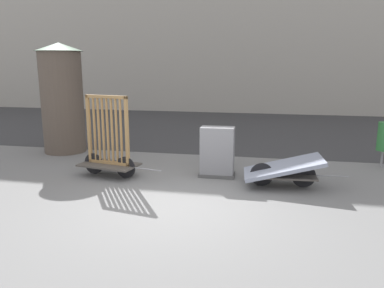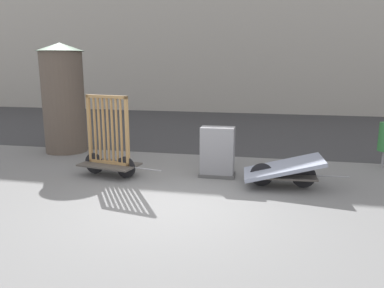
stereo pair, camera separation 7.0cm
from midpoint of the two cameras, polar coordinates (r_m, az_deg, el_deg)
name	(u,v)px [view 2 (the right image)]	position (r m, az deg, el deg)	size (l,w,h in m)	color
ground_plane	(175,206)	(7.22, -2.33, -9.44)	(60.00, 60.00, 0.00)	slate
road_strip	(228,128)	(15.77, 5.59, 2.47)	(56.00, 9.72, 0.01)	#38383A
building_facade	(244,1)	(22.63, 7.97, 20.75)	(48.00, 4.00, 12.11)	#B2ADA3
bike_cart_with_bedframe	(109,150)	(9.12, -12.31, -0.90)	(2.12, 1.01, 1.94)	#4C4742
bike_cart_with_mattress	(283,170)	(8.42, 13.94, -3.80)	(2.26, 1.11, 0.69)	#4C4742
utility_cabinet	(217,154)	(8.90, 4.12, -1.49)	(0.85, 0.47, 1.20)	#4C4C4C
advertising_column	(63,97)	(11.94, -18.85, 6.72)	(1.38, 1.38, 3.25)	brown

